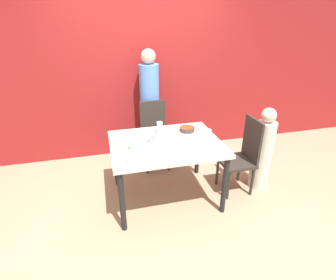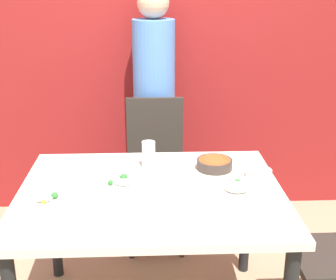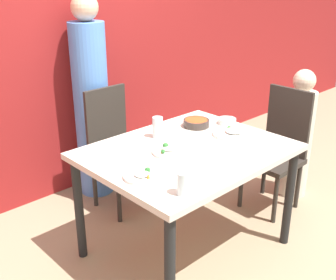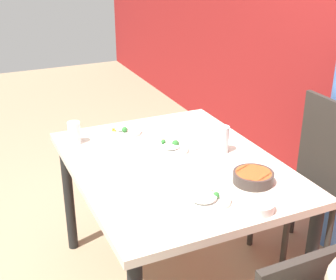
% 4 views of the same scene
% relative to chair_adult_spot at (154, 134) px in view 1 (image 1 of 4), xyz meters
% --- Properties ---
extents(ground_plane, '(10.00, 10.00, 0.00)m').
position_rel_chair_adult_spot_xyz_m(ground_plane, '(-0.04, -0.85, -0.51)').
color(ground_plane, '#998466').
extents(wall_back, '(10.00, 0.06, 2.70)m').
position_rel_chair_adult_spot_xyz_m(wall_back, '(-0.04, 0.54, 0.84)').
color(wall_back, maroon).
rests_on(wall_back, ground_plane).
extents(dining_table, '(1.28, 1.00, 0.78)m').
position_rel_chair_adult_spot_xyz_m(dining_table, '(-0.04, -0.85, 0.18)').
color(dining_table, beige).
rests_on(dining_table, ground_plane).
extents(chair_adult_spot, '(0.40, 0.40, 0.99)m').
position_rel_chair_adult_spot_xyz_m(chair_adult_spot, '(0.00, 0.00, 0.00)').
color(chair_adult_spot, '#2D2823').
rests_on(chair_adult_spot, ground_plane).
extents(chair_child_spot, '(0.40, 0.40, 0.99)m').
position_rel_chair_adult_spot_xyz_m(chair_child_spot, '(0.95, -0.92, 0.00)').
color(chair_child_spot, '#2D2823').
rests_on(chair_child_spot, ground_plane).
extents(person_adult, '(0.29, 0.29, 1.69)m').
position_rel_chair_adult_spot_xyz_m(person_adult, '(-0.00, 0.31, 0.29)').
color(person_adult, '#5184D1').
rests_on(person_adult, ground_plane).
extents(person_child, '(0.25, 0.25, 1.11)m').
position_rel_chair_adult_spot_xyz_m(person_child, '(1.24, -0.92, 0.00)').
color(person_child, beige).
rests_on(person_child, ground_plane).
extents(bowl_curry, '(0.19, 0.19, 0.05)m').
position_rel_chair_adult_spot_xyz_m(bowl_curry, '(0.31, -0.60, 0.29)').
color(bowl_curry, '#3D332D').
rests_on(bowl_curry, dining_table).
extents(plate_rice_adult, '(0.22, 0.22, 0.05)m').
position_rel_chair_adult_spot_xyz_m(plate_rice_adult, '(-0.51, -0.96, 0.28)').
color(plate_rice_adult, white).
rests_on(plate_rice_adult, dining_table).
extents(plate_rice_child, '(0.24, 0.24, 0.05)m').
position_rel_chair_adult_spot_xyz_m(plate_rice_child, '(0.35, -0.89, 0.28)').
color(plate_rice_child, white).
rests_on(plate_rice_child, dining_table).
extents(plate_noodles, '(0.21, 0.21, 0.06)m').
position_rel_chair_adult_spot_xyz_m(plate_noodles, '(-0.17, -0.81, 0.28)').
color(plate_noodles, white).
rests_on(plate_noodles, dining_table).
extents(bowl_rice_small, '(0.13, 0.13, 0.04)m').
position_rel_chair_adult_spot_xyz_m(bowl_rice_small, '(0.52, -0.72, 0.29)').
color(bowl_rice_small, white).
rests_on(bowl_rice_small, dining_table).
extents(glass_water_tall, '(0.07, 0.07, 0.15)m').
position_rel_chair_adult_spot_xyz_m(glass_water_tall, '(-0.04, -0.57, 0.34)').
color(glass_water_tall, silver).
rests_on(glass_water_tall, dining_table).
extents(glass_water_short, '(0.07, 0.07, 0.12)m').
position_rel_chair_adult_spot_xyz_m(glass_water_short, '(-0.48, -1.25, 0.32)').
color(glass_water_short, silver).
rests_on(glass_water_short, dining_table).
extents(napkin_folded, '(0.14, 0.14, 0.01)m').
position_rel_chair_adult_spot_xyz_m(napkin_folded, '(0.10, -0.96, 0.27)').
color(napkin_folded, white).
rests_on(napkin_folded, dining_table).
extents(fork_steel, '(0.18, 0.07, 0.01)m').
position_rel_chair_adult_spot_xyz_m(fork_steel, '(-0.44, -0.70, 0.27)').
color(fork_steel, silver).
rests_on(fork_steel, dining_table).
extents(spoon_steel, '(0.18, 0.04, 0.01)m').
position_rel_chair_adult_spot_xyz_m(spoon_steel, '(0.14, -0.76, 0.27)').
color(spoon_steel, silver).
rests_on(spoon_steel, dining_table).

